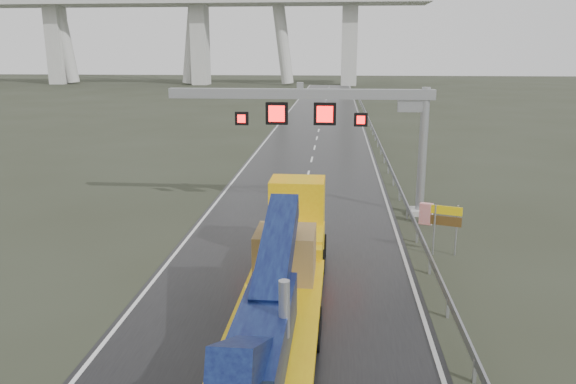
# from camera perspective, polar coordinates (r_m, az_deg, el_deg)

# --- Properties ---
(road) EXTENTS (11.00, 200.00, 0.02)m
(road) POSITION_cam_1_polar(r_m,az_deg,el_deg) (54.33, 2.72, 4.51)
(road) COLOR black
(road) RESTS_ON ground
(guardrail) EXTENTS (0.20, 140.00, 1.40)m
(guardrail) POSITION_cam_1_polar(r_m,az_deg,el_deg) (44.52, 10.08, 3.05)
(guardrail) COLOR gray
(guardrail) RESTS_ON ground
(sign_gantry) EXTENTS (14.90, 1.20, 7.42)m
(sign_gantry) POSITION_cam_1_polar(r_m,az_deg,el_deg) (31.71, 5.05, 7.75)
(sign_gantry) COLOR beige
(sign_gantry) RESTS_ON ground
(heavy_haul_truck) EXTENTS (2.90, 18.45, 4.32)m
(heavy_haul_truck) POSITION_cam_1_polar(r_m,az_deg,el_deg) (19.37, -0.62, -8.51)
(heavy_haul_truck) COLOR #E1B80C
(heavy_haul_truck) RESTS_ON ground
(exit_sign_pair) EXTENTS (1.34, 0.48, 2.38)m
(exit_sign_pair) POSITION_cam_1_polar(r_m,az_deg,el_deg) (26.45, 15.75, -2.79)
(exit_sign_pair) COLOR #96989E
(exit_sign_pair) RESTS_ON ground
(striped_barrier) EXTENTS (0.76, 0.57, 1.15)m
(striped_barrier) POSITION_cam_1_polar(r_m,az_deg,el_deg) (31.25, 13.85, -2.15)
(striped_barrier) COLOR red
(striped_barrier) RESTS_ON ground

